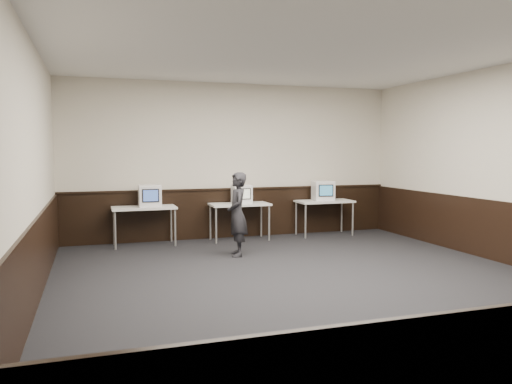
# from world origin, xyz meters

# --- Properties ---
(floor) EXTENTS (8.00, 8.00, 0.00)m
(floor) POSITION_xyz_m (0.00, 0.00, 0.00)
(floor) COLOR black
(floor) RESTS_ON ground
(ceiling) EXTENTS (8.00, 8.00, 0.00)m
(ceiling) POSITION_xyz_m (0.00, 0.00, 3.20)
(ceiling) COLOR white
(ceiling) RESTS_ON back_wall
(back_wall) EXTENTS (7.00, 0.00, 7.00)m
(back_wall) POSITION_xyz_m (0.00, 4.00, 1.60)
(back_wall) COLOR beige
(back_wall) RESTS_ON ground
(left_wall) EXTENTS (0.00, 8.00, 8.00)m
(left_wall) POSITION_xyz_m (-3.50, 0.00, 1.60)
(left_wall) COLOR beige
(left_wall) RESTS_ON ground
(wainscot_back) EXTENTS (6.98, 0.04, 1.00)m
(wainscot_back) POSITION_xyz_m (0.00, 3.98, 0.50)
(wainscot_back) COLOR black
(wainscot_back) RESTS_ON back_wall
(wainscot_left) EXTENTS (0.04, 7.98, 1.00)m
(wainscot_left) POSITION_xyz_m (-3.48, 0.00, 0.50)
(wainscot_left) COLOR black
(wainscot_left) RESTS_ON left_wall
(wainscot_rail) EXTENTS (6.98, 0.06, 0.04)m
(wainscot_rail) POSITION_xyz_m (0.00, 3.96, 1.02)
(wainscot_rail) COLOR black
(wainscot_rail) RESTS_ON wainscot_back
(desk_left) EXTENTS (1.20, 0.60, 0.75)m
(desk_left) POSITION_xyz_m (-1.90, 3.60, 0.68)
(desk_left) COLOR silver
(desk_left) RESTS_ON ground
(desk_center) EXTENTS (1.20, 0.60, 0.75)m
(desk_center) POSITION_xyz_m (0.00, 3.60, 0.68)
(desk_center) COLOR silver
(desk_center) RESTS_ON ground
(desk_right) EXTENTS (1.20, 0.60, 0.75)m
(desk_right) POSITION_xyz_m (1.90, 3.60, 0.68)
(desk_right) COLOR silver
(desk_right) RESTS_ON ground
(emac_left) EXTENTS (0.43, 0.46, 0.42)m
(emac_left) POSITION_xyz_m (-1.79, 3.59, 0.96)
(emac_left) COLOR white
(emac_left) RESTS_ON desk_left
(emac_center) EXTENTS (0.39, 0.42, 0.37)m
(emac_center) POSITION_xyz_m (0.06, 3.64, 0.94)
(emac_center) COLOR white
(emac_center) RESTS_ON desk_center
(emac_right) EXTENTS (0.49, 0.51, 0.42)m
(emac_right) POSITION_xyz_m (1.86, 3.60, 0.96)
(emac_right) COLOR white
(emac_right) RESTS_ON desk_right
(person) EXTENTS (0.42, 0.57, 1.45)m
(person) POSITION_xyz_m (-0.46, 2.16, 0.72)
(person) COLOR black
(person) RESTS_ON ground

